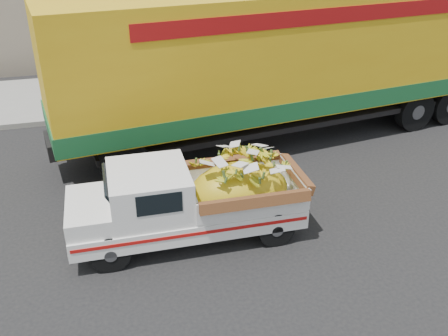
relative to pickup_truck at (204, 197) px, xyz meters
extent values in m
plane|color=black|center=(0.78, -0.52, -0.79)|extent=(100.00, 100.00, 0.00)
cube|color=gray|center=(0.78, 6.35, -0.71)|extent=(60.00, 0.25, 0.15)
cube|color=gray|center=(0.78, 8.45, -0.72)|extent=(60.00, 4.00, 0.14)
cylinder|color=black|center=(-1.76, -0.64, -0.45)|extent=(0.68, 0.20, 0.68)
cylinder|color=black|center=(-1.75, 0.66, -0.45)|extent=(0.68, 0.20, 0.68)
cylinder|color=black|center=(1.17, -0.66, -0.45)|extent=(0.68, 0.20, 0.68)
cylinder|color=black|center=(1.18, 0.64, -0.45)|extent=(0.68, 0.20, 0.68)
cube|color=silver|center=(-0.33, 0.00, -0.29)|extent=(4.18, 1.54, 0.35)
cube|color=#A50F0C|center=(-0.34, -0.76, -0.24)|extent=(4.09, 0.04, 0.06)
cube|color=silver|center=(-2.38, 0.02, -0.39)|extent=(0.10, 1.48, 0.12)
cube|color=silver|center=(-2.04, 0.01, 0.04)|extent=(0.76, 1.42, 0.32)
cube|color=silver|center=(-0.98, 0.01, 0.28)|extent=(1.39, 1.46, 0.80)
cube|color=black|center=(-0.89, -0.72, 0.43)|extent=(0.76, 0.02, 0.37)
cube|color=silver|center=(0.73, 0.00, 0.11)|extent=(2.05, 1.52, 0.45)
ellipsoid|color=#EBAB14|center=(0.64, 0.00, 0.01)|extent=(1.86, 1.22, 1.14)
cylinder|color=black|center=(7.83, 3.58, -0.24)|extent=(1.13, 0.47, 1.10)
cylinder|color=black|center=(7.54, 5.56, -0.24)|extent=(1.13, 0.47, 1.10)
cylinder|color=black|center=(6.65, 3.41, -0.24)|extent=(1.13, 0.47, 1.10)
cylinder|color=black|center=(6.36, 5.39, -0.24)|extent=(1.13, 0.47, 1.10)
cylinder|color=black|center=(-1.27, 2.26, -0.24)|extent=(1.13, 0.47, 1.10)
cylinder|color=black|center=(-1.56, 4.24, -0.24)|extent=(1.13, 0.47, 1.10)
cube|color=black|center=(3.04, 3.90, -0.01)|extent=(12.02, 2.72, 0.36)
cube|color=gold|center=(3.04, 3.90, 1.59)|extent=(12.00, 4.17, 2.84)
cube|color=#165027|center=(3.04, 3.90, 0.42)|extent=(12.06, 4.19, 0.45)
cube|color=maroon|center=(3.22, 2.65, 2.56)|extent=(8.32, 1.23, 0.35)
camera|label=1|loc=(-1.62, -7.63, 4.69)|focal=40.00mm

